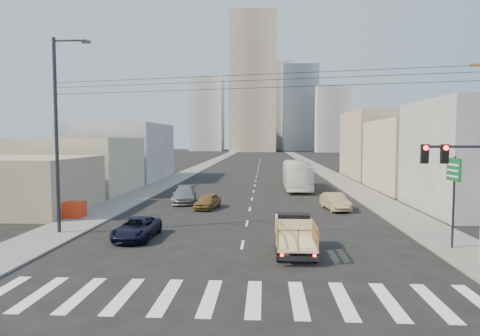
# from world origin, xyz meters

# --- Properties ---
(ground) EXTENTS (420.00, 420.00, 0.00)m
(ground) POSITION_xyz_m (0.00, 0.00, 0.00)
(ground) COLOR black
(ground) RESTS_ON ground
(sidewalk_left) EXTENTS (3.50, 180.00, 0.12)m
(sidewalk_left) POSITION_xyz_m (-11.75, 70.00, 0.06)
(sidewalk_left) COLOR slate
(sidewalk_left) RESTS_ON ground
(sidewalk_right) EXTENTS (3.50, 180.00, 0.12)m
(sidewalk_right) POSITION_xyz_m (11.75, 70.00, 0.06)
(sidewalk_right) COLOR slate
(sidewalk_right) RESTS_ON ground
(crosswalk) EXTENTS (18.59, 3.80, 0.01)m
(crosswalk) POSITION_xyz_m (0.02, -6.00, 0.01)
(crosswalk) COLOR silver
(crosswalk) RESTS_ON ground
(lane_dashes) EXTENTS (0.15, 104.00, 0.01)m
(lane_dashes) POSITION_xyz_m (0.00, 53.00, 0.01)
(lane_dashes) COLOR silver
(lane_dashes) RESTS_ON ground
(flatbed_pickup) EXTENTS (1.95, 4.41, 1.90)m
(flatbed_pickup) POSITION_xyz_m (2.78, 0.42, 1.09)
(flatbed_pickup) COLOR beige
(flatbed_pickup) RESTS_ON ground
(navy_pickup) EXTENTS (2.14, 4.49, 1.24)m
(navy_pickup) POSITION_xyz_m (-6.33, 3.09, 0.62)
(navy_pickup) COLOR black
(navy_pickup) RESTS_ON ground
(city_bus) EXTENTS (2.79, 11.77, 3.28)m
(city_bus) POSITION_xyz_m (4.98, 28.46, 1.64)
(city_bus) COLOR white
(city_bus) RESTS_ON ground
(sedan_brown) EXTENTS (2.24, 4.00, 1.28)m
(sedan_brown) POSITION_xyz_m (-3.57, 14.08, 0.64)
(sedan_brown) COLOR brown
(sedan_brown) RESTS_ON ground
(sedan_tan) EXTENTS (2.11, 4.40, 1.39)m
(sedan_tan) POSITION_xyz_m (7.08, 14.05, 0.70)
(sedan_tan) COLOR #998459
(sedan_tan) RESTS_ON ground
(sedan_grey) EXTENTS (2.60, 5.22, 1.46)m
(sedan_grey) POSITION_xyz_m (-6.15, 17.15, 0.73)
(sedan_grey) COLOR slate
(sedan_grey) RESTS_ON ground
(traffic_signal) EXTENTS (3.23, 0.35, 6.00)m
(traffic_signal) POSITION_xyz_m (9.77, -3.51, 4.08)
(traffic_signal) COLOR #2D2D33
(traffic_signal) RESTS_ON ground
(green_sign) EXTENTS (0.18, 1.60, 5.00)m
(green_sign) POSITION_xyz_m (11.16, 1.50, 3.74)
(green_sign) COLOR #2D2D33
(green_sign) RESTS_ON ground
(streetlamp_left) EXTENTS (2.36, 0.25, 12.00)m
(streetlamp_left) POSITION_xyz_m (-11.39, 4.00, 6.44)
(streetlamp_left) COLOR #2D2D33
(streetlamp_left) RESTS_ON ground
(overhead_wires) EXTENTS (23.01, 5.02, 0.72)m
(overhead_wires) POSITION_xyz_m (0.00, 1.50, 8.97)
(overhead_wires) COLOR black
(overhead_wires) RESTS_ON ground
(crate_stack) EXTENTS (1.80, 1.20, 1.14)m
(crate_stack) POSITION_xyz_m (-13.00, 9.00, 0.69)
(crate_stack) COLOR red
(crate_stack) RESTS_ON sidewalk_left
(bldg_right_mid) EXTENTS (11.00, 14.00, 8.00)m
(bldg_right_mid) POSITION_xyz_m (19.50, 28.00, 4.00)
(bldg_right_mid) COLOR #AAA389
(bldg_right_mid) RESTS_ON ground
(bldg_right_far) EXTENTS (12.00, 16.00, 10.00)m
(bldg_right_far) POSITION_xyz_m (20.00, 44.00, 5.00)
(bldg_right_far) COLOR gray
(bldg_right_far) RESTS_ON ground
(bldg_left_near) EXTENTS (9.00, 10.00, 4.40)m
(bldg_left_near) POSITION_xyz_m (-18.00, 12.00, 2.20)
(bldg_left_near) COLOR gray
(bldg_left_near) RESTS_ON ground
(bldg_left_mid) EXTENTS (11.00, 12.00, 6.00)m
(bldg_left_mid) POSITION_xyz_m (-19.00, 24.00, 3.00)
(bldg_left_mid) COLOR #AAA389
(bldg_left_mid) RESTS_ON ground
(bldg_left_far) EXTENTS (12.00, 16.00, 8.00)m
(bldg_left_far) POSITION_xyz_m (-19.50, 39.00, 4.00)
(bldg_left_far) COLOR gray
(bldg_left_far) RESTS_ON ground
(high_rise_tower) EXTENTS (20.00, 20.00, 60.00)m
(high_rise_tower) POSITION_xyz_m (-4.00, 170.00, 30.00)
(high_rise_tower) COLOR gray
(high_rise_tower) RESTS_ON ground
(midrise_ne) EXTENTS (16.00, 16.00, 40.00)m
(midrise_ne) POSITION_xyz_m (18.00, 185.00, 20.00)
(midrise_ne) COLOR #989BA1
(midrise_ne) RESTS_ON ground
(midrise_nw) EXTENTS (15.00, 15.00, 34.00)m
(midrise_nw) POSITION_xyz_m (-26.00, 180.00, 17.00)
(midrise_nw) COLOR #989BA1
(midrise_nw) RESTS_ON ground
(midrise_back) EXTENTS (18.00, 18.00, 44.00)m
(midrise_back) POSITION_xyz_m (6.00, 200.00, 22.00)
(midrise_back) COLOR gray
(midrise_back) RESTS_ON ground
(midrise_east) EXTENTS (14.00, 14.00, 28.00)m
(midrise_east) POSITION_xyz_m (30.00, 165.00, 14.00)
(midrise_east) COLOR #989BA1
(midrise_east) RESTS_ON ground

